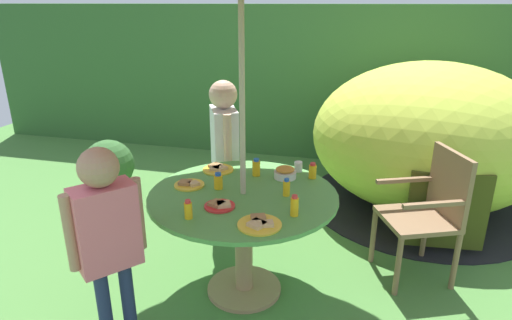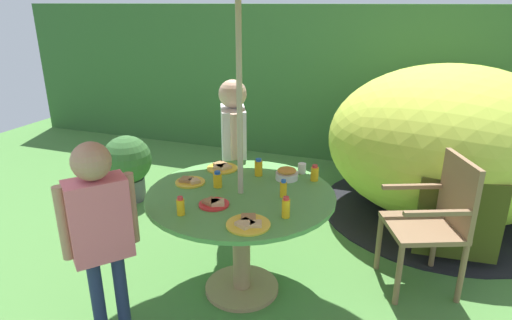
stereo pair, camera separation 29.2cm
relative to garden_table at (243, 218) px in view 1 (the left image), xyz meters
The scene contains 20 objects.
ground_plane 0.59m from the garden_table, ahead, with size 10.00×10.00×0.02m, color #477A38.
hedge_backdrop 3.24m from the garden_table, 90.00° to the left, with size 9.00×0.70×1.90m, color #33602D.
garden_table is the anchor object (origin of this frame).
wooden_chair 1.34m from the garden_table, 22.85° to the left, with size 0.61×0.60×0.97m.
dome_tent 2.23m from the garden_table, 53.21° to the left, with size 2.41×2.41×1.42m.
potted_plant 1.94m from the garden_table, 148.68° to the left, with size 0.49×0.49×0.68m.
child_in_white_shirt 0.91m from the garden_table, 115.99° to the left, with size 0.33×0.42×1.35m.
child_in_pink_shirt 0.92m from the garden_table, 129.54° to the right, with size 0.34×0.36×1.24m.
snack_bowl 0.45m from the garden_table, 56.41° to the left, with size 0.16×0.16×0.08m.
plate_near_right 0.31m from the garden_table, 110.07° to the right, with size 0.19×0.19×0.03m.
plate_center_back 0.43m from the garden_table, behind, with size 0.21×0.21×0.03m.
plate_mid_right 0.48m from the garden_table, 62.37° to the right, with size 0.25×0.25×0.03m.
plate_front_edge 0.50m from the garden_table, 130.02° to the left, with size 0.23×0.23×0.03m.
juice_bottle_near_left 0.37m from the garden_table, ahead, with size 0.04×0.04×0.12m.
juice_bottle_far_left 0.52m from the garden_table, 117.40° to the right, with size 0.05×0.05×0.12m.
juice_bottle_far_right 0.30m from the garden_table, 168.99° to the left, with size 0.06×0.06×0.11m.
juice_bottle_center_front 0.60m from the garden_table, 42.53° to the left, with size 0.05×0.05×0.11m.
juice_bottle_mid_left 0.40m from the garden_table, 88.63° to the left, with size 0.06×0.06×0.13m.
juice_bottle_back_edge 0.50m from the garden_table, 31.34° to the right, with size 0.05×0.05×0.13m.
cup_near 0.60m from the garden_table, 58.80° to the left, with size 0.06×0.06×0.07m, color white.
Camera 1 is at (0.71, -2.48, 1.93)m, focal length 30.44 mm.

